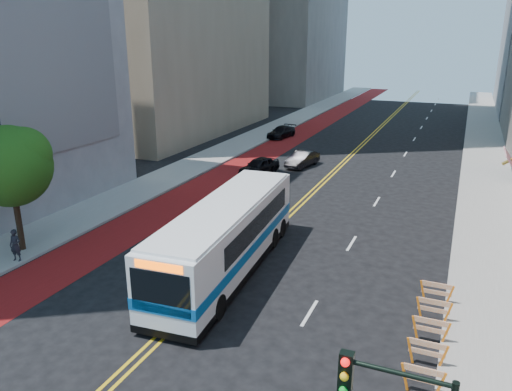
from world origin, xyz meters
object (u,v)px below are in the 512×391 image
object	(u,v)px
car_c	(281,132)
transit_bus	(228,236)
car_a	(259,166)
car_b	(302,159)
street_tree	(11,163)
pedestrian	(15,245)

from	to	relation	value
car_c	transit_bus	bearing A→B (deg)	-64.82
car_a	car_b	size ratio (longest dim) A/B	1.01
street_tree	pedestrian	size ratio (longest dim) A/B	4.01
car_b	pedestrian	xyz separation A→B (m)	(-7.36, -24.53, 0.31)
pedestrian	street_tree	bearing A→B (deg)	113.77
car_a	pedestrian	size ratio (longest dim) A/B	2.48
car_b	car_c	bearing A→B (deg)	129.08
street_tree	car_c	distance (m)	35.25
car_c	pedestrian	bearing A→B (deg)	-82.25
car_a	pedestrian	xyz separation A→B (m)	(-4.81, -20.64, 0.28)
car_b	car_c	distance (m)	13.20
transit_bus	car_c	xyz separation A→B (m)	(-9.18, 32.68, -1.21)
car_b	car_c	world-z (taller)	car_b
transit_bus	car_a	world-z (taller)	transit_bus
car_c	car_b	bearing A→B (deg)	-52.21
street_tree	car_c	xyz separation A→B (m)	(1.94, 34.93, -4.27)
street_tree	car_a	xyz separation A→B (m)	(5.66, 19.42, -4.21)
car_a	car_b	xyz separation A→B (m)	(2.54, 3.89, -0.03)
car_b	car_c	size ratio (longest dim) A/B	0.93
car_a	car_b	bearing A→B (deg)	71.65
transit_bus	car_b	size ratio (longest dim) A/B	3.19
street_tree	car_b	world-z (taller)	street_tree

